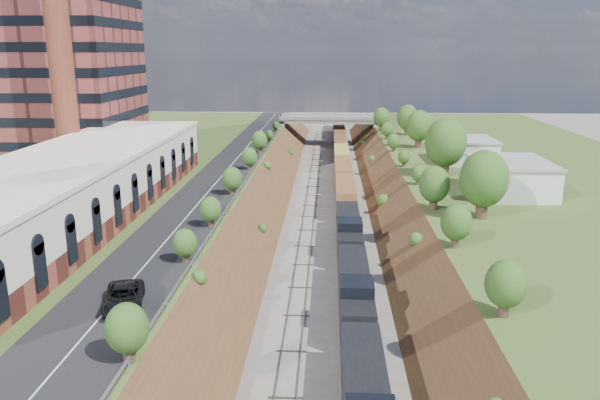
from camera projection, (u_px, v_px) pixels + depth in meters
The scene contains 17 objects.
platform_left at pixel (106, 192), 86.88m from camera, with size 44.00×180.00×5.00m, color #445B25.
platform_right at pixel (558, 198), 83.65m from camera, with size 44.00×180.00×5.00m, color #445B25.
embankment_left at pixel (253, 210), 86.43m from camera, with size 7.07×180.00×7.07m, color brown.
embankment_right at pixel (403, 212), 85.35m from camera, with size 7.07×180.00×7.07m, color brown.
rail_left_track at pixel (310, 210), 85.99m from camera, with size 1.58×180.00×0.18m, color gray.
rail_right_track at pixel (345, 211), 85.74m from camera, with size 1.58×180.00×0.18m, color gray.
road at pixel (222, 177), 85.39m from camera, with size 8.00×180.00×0.10m, color black.
guardrail at pixel (249, 174), 84.87m from camera, with size 0.10×171.00×0.70m.
commercial_building at pixel (71, 187), 63.86m from camera, with size 14.30×62.30×7.00m.
smokestack at pixel (58, 34), 77.55m from camera, with size 3.20×3.20×40.00m, color brown.
overpass at pixel (329, 125), 144.63m from camera, with size 24.50×8.30×7.40m.
white_building_near at pixel (510, 178), 75.25m from camera, with size 9.00×12.00×4.00m, color silver.
white_building_far at pixel (467, 151), 96.61m from camera, with size 8.00×10.00×3.60m, color silver.
tree_right_large at pixel (484, 179), 63.37m from camera, with size 5.25×5.25×7.61m.
tree_left_crest at pixel (176, 259), 46.03m from camera, with size 2.45×2.45×3.55m.
freight_train at pixel (342, 166), 106.90m from camera, with size 2.81×158.75×4.55m.
suv at pixel (124, 297), 41.71m from camera, with size 2.61×5.67×1.58m, color black.
Camera 1 is at (0.18, -22.86, 23.03)m, focal length 35.00 mm.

